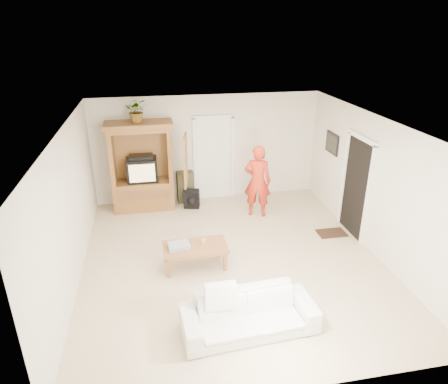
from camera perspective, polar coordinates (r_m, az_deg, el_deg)
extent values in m
plane|color=tan|center=(7.69, 1.13, -9.63)|extent=(6.00, 6.00, 0.00)
plane|color=white|center=(6.65, 1.30, 9.54)|extent=(6.00, 6.00, 0.00)
plane|color=silver|center=(9.84, -2.39, 6.26)|extent=(5.50, 0.00, 5.50)
plane|color=silver|center=(4.59, 9.20, -15.90)|extent=(5.50, 0.00, 5.50)
plane|color=silver|center=(7.08, -21.16, -2.38)|extent=(0.00, 6.00, 6.00)
plane|color=silver|center=(8.06, 20.73, 0.78)|extent=(0.00, 6.00, 6.00)
cube|color=brown|center=(9.75, -11.33, -0.31)|extent=(1.40, 0.60, 0.70)
cube|color=brown|center=(9.46, -15.72, 4.68)|extent=(0.10, 0.60, 1.20)
cube|color=brown|center=(9.42, -7.82, 5.28)|extent=(0.10, 0.60, 1.20)
cube|color=brown|center=(9.68, -11.77, 5.48)|extent=(1.40, 0.06, 1.20)
cube|color=brown|center=(9.24, -12.10, 8.82)|extent=(1.40, 0.60, 0.10)
cube|color=brown|center=(9.22, -12.16, 9.42)|extent=(1.52, 0.68, 0.10)
cube|color=brown|center=(9.00, -5.53, 4.52)|extent=(0.16, 0.67, 1.15)
cube|color=black|center=(9.55, -11.62, 3.20)|extent=(0.70, 0.52, 0.55)
cube|color=tan|center=(9.30, -11.62, 2.64)|extent=(0.58, 0.02, 0.42)
cube|color=black|center=(9.42, -11.77, 4.93)|extent=(0.55, 0.35, 0.08)
cube|color=brown|center=(9.45, -11.36, -0.44)|extent=(1.19, 0.03, 0.25)
cube|color=white|center=(9.92, -1.48, 4.71)|extent=(0.85, 0.05, 2.04)
cube|color=black|center=(8.62, 18.36, 0.55)|extent=(0.05, 0.90, 2.04)
cube|color=black|center=(9.52, 15.19, 6.76)|extent=(0.03, 0.60, 0.48)
cube|color=#382316|center=(8.86, 15.11, -5.67)|extent=(0.60, 0.40, 0.02)
imported|color=#4C7238|center=(9.13, -12.32, 11.29)|extent=(0.49, 0.43, 0.52)
imported|color=red|center=(9.05, 4.81, 1.54)|extent=(0.72, 0.60, 1.68)
imported|color=silver|center=(6.03, 3.59, -17.02)|extent=(1.99, 0.89, 0.57)
cube|color=brown|center=(7.31, -4.13, -7.91)|extent=(1.17, 0.66, 0.06)
cube|color=brown|center=(7.18, -7.84, -10.75)|extent=(0.06, 0.06, 0.37)
cube|color=brown|center=(7.59, -8.17, -8.74)|extent=(0.06, 0.06, 0.37)
cube|color=brown|center=(7.30, 0.18, -9.90)|extent=(0.06, 0.06, 0.37)
cube|color=brown|center=(7.70, -0.60, -7.97)|extent=(0.06, 0.06, 0.37)
cube|color=#D84875|center=(7.25, -6.47, -7.62)|extent=(0.41, 0.32, 0.08)
cylinder|color=tan|center=(7.33, -2.97, -7.04)|extent=(0.08, 0.08, 0.10)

